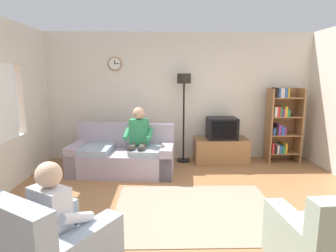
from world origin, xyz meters
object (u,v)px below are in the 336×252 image
(tv, at_px, (222,128))
(person_on_couch, at_px, (138,137))
(couch, at_px, (123,156))
(person_in_left_armchair, at_px, (60,215))
(bookshelf, at_px, (281,123))
(floor_lamp, at_px, (184,93))
(armchair_near_bookshelf, at_px, (327,246))
(tv_stand, at_px, (221,150))

(tv, height_order, person_on_couch, person_on_couch)
(couch, height_order, person_on_couch, person_on_couch)
(tv, xyz_separation_m, person_in_left_armchair, (-2.14, -3.36, -0.13))
(person_on_couch, bearing_deg, person_in_left_armchair, -99.87)
(bookshelf, relative_size, floor_lamp, 0.85)
(tv, bearing_deg, floor_lamp, 171.02)
(tv, relative_size, person_in_left_armchair, 0.54)
(armchair_near_bookshelf, height_order, person_on_couch, person_on_couch)
(person_in_left_armchair, bearing_deg, floor_lamp, 68.69)
(floor_lamp, distance_m, person_on_couch, 1.40)
(floor_lamp, bearing_deg, armchair_near_bookshelf, -73.58)
(tv, distance_m, floor_lamp, 1.06)
(tv, bearing_deg, person_on_couch, -158.47)
(tv, bearing_deg, couch, -164.45)
(floor_lamp, height_order, armchair_near_bookshelf, floor_lamp)
(floor_lamp, relative_size, person_in_left_armchair, 1.65)
(armchair_near_bookshelf, distance_m, person_on_couch, 3.37)
(bookshelf, relative_size, armchair_near_bookshelf, 1.67)
(armchair_near_bookshelf, bearing_deg, person_on_couch, 125.15)
(armchair_near_bookshelf, xyz_separation_m, person_in_left_armchair, (-2.39, 0.04, 0.32))
(tv_stand, relative_size, person_on_couch, 0.89)
(person_on_couch, bearing_deg, tv, 21.53)
(tv_stand, bearing_deg, person_on_couch, -157.74)
(tv_stand, distance_m, bookshelf, 1.39)
(floor_lamp, relative_size, armchair_near_bookshelf, 1.97)
(couch, distance_m, armchair_near_bookshelf, 3.61)
(tv, relative_size, bookshelf, 0.38)
(couch, distance_m, floor_lamp, 1.78)
(tv_stand, xyz_separation_m, bookshelf, (1.27, 0.07, 0.56))
(floor_lamp, bearing_deg, tv, -8.98)
(couch, xyz_separation_m, tv_stand, (1.97, 0.57, -0.05))
(floor_lamp, xyz_separation_m, armchair_near_bookshelf, (1.04, -3.51, -1.16))
(tv_stand, distance_m, armchair_near_bookshelf, 3.43)
(couch, bearing_deg, tv, 15.55)
(person_on_couch, bearing_deg, armchair_near_bookshelf, -54.85)
(tv, xyz_separation_m, person_on_couch, (-1.67, -0.66, -0.04))
(couch, height_order, bookshelf, bookshelf)
(floor_lamp, xyz_separation_m, person_in_left_armchair, (-1.36, -3.48, -0.85))
(floor_lamp, distance_m, armchair_near_bookshelf, 3.84)
(tv_stand, height_order, person_in_left_armchair, person_in_left_armchair)
(person_on_couch, xyz_separation_m, person_in_left_armchair, (-0.47, -2.70, -0.09))
(bookshelf, height_order, person_in_left_armchair, bookshelf)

